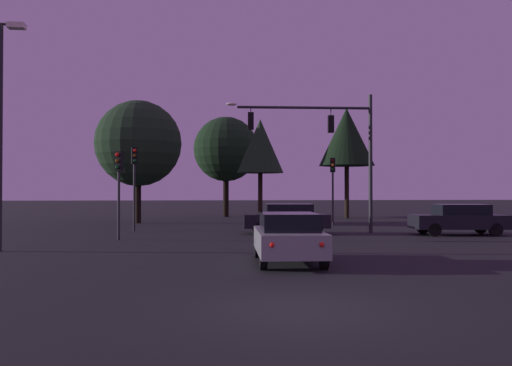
{
  "coord_description": "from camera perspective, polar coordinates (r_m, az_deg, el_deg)",
  "views": [
    {
      "loc": [
        -1.68,
        -9.48,
        2.19
      ],
      "look_at": [
        0.58,
        16.17,
        2.58
      ],
      "focal_mm": 36.16,
      "sensor_mm": 36.0,
      "label": 1
    }
  ],
  "objects": [
    {
      "name": "parking_lot_lamp_post",
      "position": [
        20.97,
        -26.45,
        7.55
      ],
      "size": [
        1.7,
        0.36,
        8.29
      ],
      "color": "#232326",
      "rests_on": "ground"
    },
    {
      "name": "car_crossing_right",
      "position": [
        27.44,
        21.53,
        -3.71
      ],
      "size": [
        4.67,
        2.2,
        1.52
      ],
      "color": "black",
      "rests_on": "ground"
    },
    {
      "name": "traffic_light_corner_right",
      "position": [
        32.71,
        8.49,
        0.6
      ],
      "size": [
        0.37,
        0.39,
        4.25
      ],
      "color": "#232326",
      "rests_on": "ground"
    },
    {
      "name": "tree_behind_sign",
      "position": [
        33.53,
        0.47,
        4.07
      ],
      "size": [
        3.02,
        3.02,
        6.85
      ],
      "color": "black",
      "rests_on": "ground"
    },
    {
      "name": "tree_left_far",
      "position": [
        35.8,
        -12.88,
        4.28
      ],
      "size": [
        5.8,
        5.8,
        8.29
      ],
      "color": "black",
      "rests_on": "ground"
    },
    {
      "name": "car_crossing_left",
      "position": [
        26.27,
        3.43,
        -3.9
      ],
      "size": [
        4.44,
        2.01,
        1.52
      ],
      "color": "black",
      "rests_on": "ground"
    },
    {
      "name": "traffic_signal_mast_arm",
      "position": [
        27.21,
        8.07,
        4.98
      ],
      "size": [
        7.66,
        0.51,
        7.23
      ],
      "color": "#232326",
      "rests_on": "ground"
    },
    {
      "name": "ground_plane",
      "position": [
        34.09,
        -2.21,
        -4.54
      ],
      "size": [
        168.0,
        168.0,
        0.0
      ],
      "primitive_type": "plane",
      "color": "black",
      "rests_on": "ground"
    },
    {
      "name": "traffic_light_corner_left",
      "position": [
        28.76,
        -13.31,
        1.2
      ],
      "size": [
        0.36,
        0.38,
        4.55
      ],
      "color": "#232326",
      "rests_on": "ground"
    },
    {
      "name": "tree_center_horizon",
      "position": [
        41.69,
        10.0,
        5.03
      ],
      "size": [
        4.38,
        4.38,
        8.79
      ],
      "color": "black",
      "rests_on": "ground"
    },
    {
      "name": "tree_right_cluster",
      "position": [
        43.25,
        -3.34,
        3.74
      ],
      "size": [
        5.41,
        5.41,
        8.38
      ],
      "color": "black",
      "rests_on": "ground"
    },
    {
      "name": "traffic_light_median",
      "position": [
        23.72,
        -14.96,
        0.69
      ],
      "size": [
        0.36,
        0.39,
        3.96
      ],
      "color": "#232326",
      "rests_on": "ground"
    },
    {
      "name": "car_nearside_lane",
      "position": [
        15.68,
        3.61,
        -5.97
      ],
      "size": [
        2.03,
        4.1,
        1.52
      ],
      "color": "gray",
      "rests_on": "ground"
    }
  ]
}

